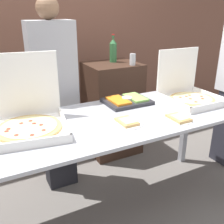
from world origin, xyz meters
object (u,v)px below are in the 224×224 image
object	(u,v)px
paper_plate_front_left	(127,122)
soda_can_silver	(133,59)
person_guest_plaid	(55,96)
pizza_box_far_right	(27,117)
soda_bottle	(113,50)
paper_plate_front_right	(179,118)
veggie_tray	(127,101)
pizza_box_far_left	(188,92)

from	to	relation	value
paper_plate_front_left	soda_can_silver	distance (m)	1.16
soda_can_silver	person_guest_plaid	bearing A→B (deg)	-169.45
pizza_box_far_right	soda_bottle	size ratio (longest dim) A/B	1.88
paper_plate_front_right	soda_can_silver	distance (m)	1.13
paper_plate_front_left	soda_bottle	xyz separation A→B (m)	(0.52, 1.20, 0.32)
pizza_box_far_right	veggie_tray	xyz separation A→B (m)	(0.87, 0.13, -0.06)
paper_plate_front_right	paper_plate_front_left	world-z (taller)	same
person_guest_plaid	pizza_box_far_right	bearing A→B (deg)	57.19
pizza_box_far_right	veggie_tray	bearing A→B (deg)	17.27
pizza_box_far_right	pizza_box_far_left	world-z (taller)	pizza_box_far_right
pizza_box_far_left	paper_plate_front_right	bearing A→B (deg)	-139.89
soda_can_silver	person_guest_plaid	distance (m)	0.98
pizza_box_far_right	soda_can_silver	world-z (taller)	pizza_box_far_right
pizza_box_far_left	soda_bottle	distance (m)	1.07
pizza_box_far_right	pizza_box_far_left	xyz separation A→B (m)	(1.40, -0.06, -0.01)
pizza_box_far_right	veggie_tray	distance (m)	0.88
pizza_box_far_right	paper_plate_front_left	distance (m)	0.70
pizza_box_far_right	soda_bottle	xyz separation A→B (m)	(1.17, 0.95, 0.25)
veggie_tray	person_guest_plaid	xyz separation A→B (m)	(-0.53, 0.39, 0.01)
paper_plate_front_left	person_guest_plaid	world-z (taller)	person_guest_plaid
soda_bottle	soda_can_silver	bearing A→B (deg)	-67.56
paper_plate_front_left	soda_can_silver	bearing A→B (deg)	56.60
pizza_box_far_left	soda_can_silver	bearing A→B (deg)	99.77
veggie_tray	person_guest_plaid	bearing A→B (deg)	143.55
paper_plate_front_right	veggie_tray	distance (m)	0.52
veggie_tray	soda_can_silver	world-z (taller)	soda_can_silver
pizza_box_far_left	soda_can_silver	size ratio (longest dim) A/B	3.74
pizza_box_far_left	person_guest_plaid	xyz separation A→B (m)	(-1.06, 0.59, -0.05)
pizza_box_far_left	paper_plate_front_left	size ratio (longest dim) A/B	1.95
pizza_box_far_left	pizza_box_far_right	bearing A→B (deg)	177.88
pizza_box_far_left	person_guest_plaid	size ratio (longest dim) A/B	0.26
pizza_box_far_left	person_guest_plaid	distance (m)	1.21
paper_plate_front_right	soda_can_silver	bearing A→B (deg)	76.95
veggie_tray	person_guest_plaid	world-z (taller)	person_guest_plaid
soda_can_silver	soda_bottle	bearing A→B (deg)	112.44
veggie_tray	soda_bottle	bearing A→B (deg)	70.29
paper_plate_front_right	soda_bottle	world-z (taller)	soda_bottle
paper_plate_front_right	veggie_tray	bearing A→B (deg)	106.99
paper_plate_front_right	veggie_tray	xyz separation A→B (m)	(-0.15, 0.50, 0.01)
person_guest_plaid	veggie_tray	bearing A→B (deg)	143.55
soda_bottle	soda_can_silver	distance (m)	0.29
soda_can_silver	person_guest_plaid	xyz separation A→B (m)	(-0.93, -0.17, -0.23)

